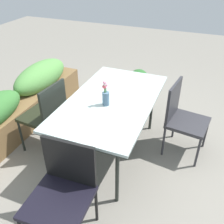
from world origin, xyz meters
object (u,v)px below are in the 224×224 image
(flower_vase, at_px, (106,96))
(potted_plant, at_px, (138,85))
(chair_near_right, at_px, (182,116))
(chair_end_left, at_px, (63,189))
(planter_box, at_px, (20,104))
(dining_table, at_px, (112,103))
(chair_far_side, at_px, (47,113))

(flower_vase, relative_size, potted_plant, 0.51)
(chair_near_right, height_order, potted_plant, chair_near_right)
(chair_near_right, relative_size, chair_end_left, 1.02)
(chair_near_right, relative_size, planter_box, 0.36)
(chair_end_left, relative_size, flower_vase, 3.12)
(chair_near_right, distance_m, flower_vase, 0.99)
(dining_table, relative_size, chair_end_left, 1.81)
(chair_far_side, xyz_separation_m, chair_end_left, (-0.88, -0.75, -0.03))
(chair_near_right, distance_m, planter_box, 2.20)
(chair_end_left, relative_size, planter_box, 0.36)
(chair_end_left, distance_m, flower_vase, 1.03)
(chair_end_left, height_order, flower_vase, flower_vase)
(chair_far_side, xyz_separation_m, potted_plant, (1.57, -0.67, -0.24))
(chair_end_left, xyz_separation_m, planter_box, (1.18, 1.43, -0.16))
(flower_vase, distance_m, planter_box, 1.53)
(chair_near_right, height_order, chair_far_side, chair_far_side)
(chair_far_side, bearing_deg, chair_near_right, -63.54)
(chair_end_left, distance_m, planter_box, 1.86)
(dining_table, relative_size, chair_near_right, 1.78)
(dining_table, xyz_separation_m, planter_box, (0.09, 1.43, -0.39))
(chair_end_left, bearing_deg, chair_far_side, -52.26)
(dining_table, xyz_separation_m, flower_vase, (-0.14, 0.02, 0.16))
(dining_table, bearing_deg, chair_near_right, -63.51)
(chair_end_left, bearing_deg, dining_table, -92.59)
(potted_plant, bearing_deg, planter_box, 133.31)
(dining_table, height_order, chair_end_left, chair_end_left)
(chair_far_side, height_order, flower_vase, flower_vase)
(chair_near_right, height_order, planter_box, chair_near_right)
(dining_table, bearing_deg, planter_box, 86.25)
(chair_near_right, height_order, flower_vase, flower_vase)
(flower_vase, xyz_separation_m, potted_plant, (1.50, 0.06, -0.59))
(chair_far_side, bearing_deg, potted_plant, -17.79)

